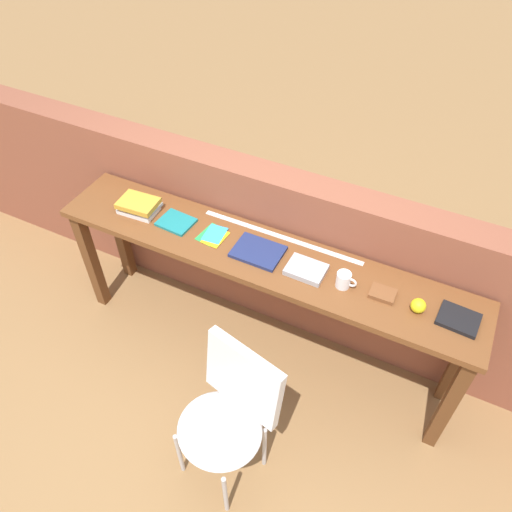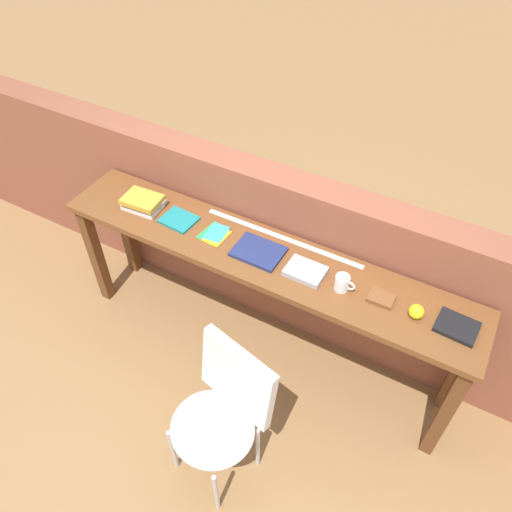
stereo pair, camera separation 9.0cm
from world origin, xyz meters
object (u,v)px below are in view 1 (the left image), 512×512
object	(u,v)px
book_stack_leftmost	(139,206)
magazine_cycling	(176,222)
leather_journal_brown	(383,294)
sports_ball_small	(418,306)
book_repair_rightmost	(459,319)
pamphlet_pile_colourful	(214,235)
book_open_centre	(258,252)
mug	(344,280)
chair_white_moulded	(228,413)

from	to	relation	value
book_stack_leftmost	magazine_cycling	distance (m)	0.26
magazine_cycling	leather_journal_brown	size ratio (longest dim) A/B	1.54
sports_ball_small	book_repair_rightmost	xyz separation A→B (m)	(0.20, 0.03, -0.03)
pamphlet_pile_colourful	book_open_centre	bearing A→B (deg)	-2.33
sports_ball_small	magazine_cycling	bearing A→B (deg)	179.14
mug	leather_journal_brown	distance (m)	0.21
chair_white_moulded	book_stack_leftmost	xyz separation A→B (m)	(-1.01, 0.76, 0.40)
book_open_centre	leather_journal_brown	distance (m)	0.71
sports_ball_small	book_repair_rightmost	size ratio (longest dim) A/B	0.39
mug	book_repair_rightmost	xyz separation A→B (m)	(0.58, 0.04, -0.03)
pamphlet_pile_colourful	book_open_centre	xyz separation A→B (m)	(0.29, -0.01, 0.01)
leather_journal_brown	book_open_centre	bearing A→B (deg)	179.59
book_stack_leftmost	mug	size ratio (longest dim) A/B	2.21
leather_journal_brown	sports_ball_small	size ratio (longest dim) A/B	1.72
book_open_centre	chair_white_moulded	bearing A→B (deg)	-74.31
book_open_centre	sports_ball_small	xyz separation A→B (m)	(0.89, -0.01, 0.03)
book_repair_rightmost	pamphlet_pile_colourful	bearing A→B (deg)	-176.35
book_open_centre	sports_ball_small	world-z (taller)	sports_ball_small
pamphlet_pile_colourful	sports_ball_small	world-z (taller)	sports_ball_small
book_open_centre	book_repair_rightmost	bearing A→B (deg)	1.08
chair_white_moulded	leather_journal_brown	bearing A→B (deg)	56.99
book_open_centre	mug	xyz separation A→B (m)	(0.50, -0.02, 0.03)
chair_white_moulded	sports_ball_small	xyz separation A→B (m)	(0.68, 0.75, 0.39)
mug	book_repair_rightmost	distance (m)	0.58
pamphlet_pile_colourful	mug	size ratio (longest dim) A/B	1.64
magazine_cycling	book_open_centre	distance (m)	0.54
leather_journal_brown	chair_white_moulded	bearing A→B (deg)	-124.09
chair_white_moulded	magazine_cycling	xyz separation A→B (m)	(-0.75, 0.77, 0.36)
leather_journal_brown	book_repair_rightmost	distance (m)	0.38
leather_journal_brown	sports_ball_small	world-z (taller)	sports_ball_small
book_stack_leftmost	magazine_cycling	bearing A→B (deg)	1.16
book_repair_rightmost	book_open_centre	bearing A→B (deg)	-175.70
book_stack_leftmost	leather_journal_brown	bearing A→B (deg)	0.21
book_stack_leftmost	book_repair_rightmost	distance (m)	1.89
pamphlet_pile_colourful	leather_journal_brown	distance (m)	1.00
book_open_centre	sports_ball_small	bearing A→B (deg)	-0.54
book_stack_leftmost	pamphlet_pile_colourful	xyz separation A→B (m)	(0.51, 0.01, -0.04)
book_stack_leftmost	pamphlet_pile_colourful	distance (m)	0.51
pamphlet_pile_colourful	mug	distance (m)	0.80
book_stack_leftmost	leather_journal_brown	size ratio (longest dim) A/B	1.87
mug	sports_ball_small	distance (m)	0.39
book_repair_rightmost	sports_ball_small	bearing A→B (deg)	-168.44
book_stack_leftmost	book_repair_rightmost	bearing A→B (deg)	0.35
mug	book_open_centre	bearing A→B (deg)	177.60
chair_white_moulded	pamphlet_pile_colourful	size ratio (longest dim) A/B	4.94
book_open_centre	book_repair_rightmost	xyz separation A→B (m)	(1.09, 0.01, 0.00)
book_stack_leftmost	sports_ball_small	distance (m)	1.69
book_stack_leftmost	leather_journal_brown	distance (m)	1.51
magazine_cycling	mug	bearing A→B (deg)	2.38
pamphlet_pile_colourful	book_repair_rightmost	distance (m)	1.38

